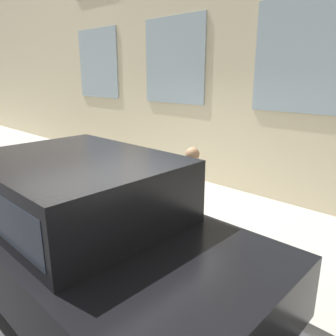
% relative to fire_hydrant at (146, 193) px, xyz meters
% --- Properties ---
extents(ground_plane, '(80.00, 80.00, 0.00)m').
position_rel_fire_hydrant_xyz_m(ground_plane, '(-0.55, 0.01, -0.58)').
color(ground_plane, '#38383A').
extents(sidewalk, '(2.82, 60.00, 0.13)m').
position_rel_fire_hydrant_xyz_m(sidewalk, '(0.86, 0.01, -0.51)').
color(sidewalk, '#9E9B93').
rests_on(sidewalk, ground_plane).
extents(fire_hydrant, '(0.31, 0.43, 0.87)m').
position_rel_fire_hydrant_xyz_m(fire_hydrant, '(0.00, 0.00, 0.00)').
color(fire_hydrant, gold).
rests_on(fire_hydrant, sidewalk).
extents(person, '(0.32, 0.21, 1.32)m').
position_rel_fire_hydrant_xyz_m(person, '(0.18, -0.82, 0.35)').
color(person, '#998466').
rests_on(person, sidewalk).
extents(parked_car_black_near, '(1.94, 4.54, 1.63)m').
position_rel_fire_hydrant_xyz_m(parked_car_black_near, '(-1.70, -0.75, 0.33)').
color(parked_car_black_near, black).
rests_on(parked_car_black_near, ground_plane).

